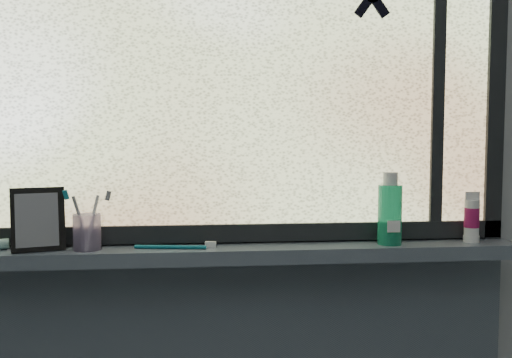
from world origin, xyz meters
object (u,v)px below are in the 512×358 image
object	(u,v)px
vanity_mirror	(38,219)
cream_tube	(472,215)
toothbrush_cup	(87,232)
mouthwash_bottle	(390,208)

from	to	relation	value
vanity_mirror	cream_tube	xyz separation A→B (m)	(1.20, 0.01, -0.01)
toothbrush_cup	cream_tube	size ratio (longest dim) A/B	0.93
toothbrush_cup	vanity_mirror	bearing A→B (deg)	-177.89
toothbrush_cup	cream_tube	bearing A→B (deg)	0.34
vanity_mirror	mouthwash_bottle	size ratio (longest dim) A/B	1.01
mouthwash_bottle	cream_tube	world-z (taller)	mouthwash_bottle
vanity_mirror	toothbrush_cup	xyz separation A→B (m)	(0.12, 0.00, -0.04)
mouthwash_bottle	cream_tube	size ratio (longest dim) A/B	1.62
vanity_mirror	toothbrush_cup	bearing A→B (deg)	-13.97
toothbrush_cup	cream_tube	world-z (taller)	cream_tube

